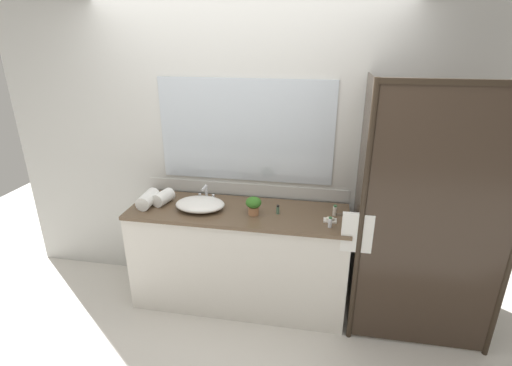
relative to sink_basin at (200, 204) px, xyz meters
The scene contains 13 objects.
ground_plane 0.99m from the sink_basin, ahead, with size 8.00×8.00×0.00m, color silver.
wall_back_with_mirror 0.61m from the sink_basin, 50.09° to the left, with size 4.40×0.06×2.60m.
vanity_cabinet 0.58m from the sink_basin, ahead, with size 1.80×0.58×0.90m.
shower_enclosure 1.60m from the sink_basin, ahead, with size 1.20×0.59×2.00m.
sink_basin is the anchor object (origin of this frame).
faucet 0.17m from the sink_basin, 90.00° to the left, with size 0.17×0.12×0.15m.
potted_plant 0.45m from the sink_basin, ahead, with size 0.13×0.13×0.15m.
soap_dish 1.05m from the sink_basin, ahead, with size 0.10×0.07×0.04m.
amenity_bottle_lotion 1.09m from the sink_basin, ahead, with size 0.03×0.03×0.09m.
amenity_bottle_conditioner 1.06m from the sink_basin, ahead, with size 0.03×0.03×0.08m.
amenity_bottle_shampoo 0.64m from the sink_basin, ahead, with size 0.03×0.03×0.07m.
rolled_towel_near_edge 0.45m from the sink_basin, behind, with size 0.12×0.12×0.24m, color white.
rolled_towel_middle 0.34m from the sink_basin, behind, with size 0.11×0.11×0.18m, color white.
Camera 1 is at (0.65, -2.73, 2.24)m, focal length 26.60 mm.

